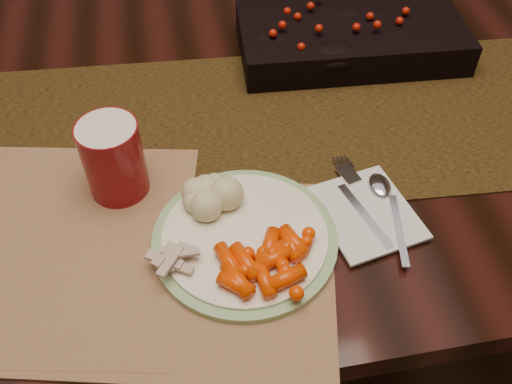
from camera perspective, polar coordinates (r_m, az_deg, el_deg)
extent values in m
plane|color=black|center=(1.55, -2.19, -12.46)|extent=(5.00, 5.00, 0.00)
cube|color=black|center=(1.24, -2.69, -3.95)|extent=(1.80, 1.00, 0.75)
cube|color=black|center=(0.90, -4.04, 6.49)|extent=(1.79, 0.49, 0.00)
cube|color=brown|center=(0.73, -8.65, -7.58)|extent=(0.47, 0.39, 0.00)
cube|color=#9D5B3D|center=(0.82, -23.90, -4.59)|extent=(0.54, 0.44, 0.00)
cylinder|color=white|center=(0.74, -1.13, -4.64)|extent=(0.26, 0.26, 0.01)
cube|color=silver|center=(0.79, 10.93, -2.05)|extent=(0.15, 0.16, 0.00)
cylinder|color=maroon|center=(0.79, -14.06, 3.22)|extent=(0.10, 0.10, 0.11)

